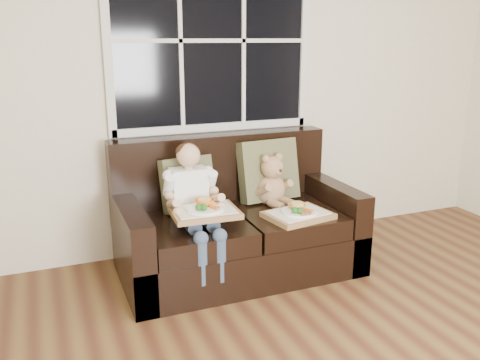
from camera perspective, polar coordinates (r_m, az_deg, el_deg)
name	(u,v)px	position (r m, az deg, el deg)	size (l,w,h in m)	color
window_back	(212,41)	(3.97, -3.14, 15.36)	(1.62, 0.04, 1.37)	black
loveseat	(235,228)	(3.78, -0.56, -5.42)	(1.70, 0.92, 0.96)	black
pillow_left	(188,184)	(3.72, -5.91, -0.42)	(0.41, 0.24, 0.40)	#5D623D
pillow_right	(268,170)	(3.93, 3.19, 1.11)	(0.49, 0.25, 0.48)	#5D623D
child	(193,196)	(3.46, -5.29, -1.81)	(0.36, 0.59, 0.82)	white
teddy_bear	(272,183)	(3.84, 3.59, -0.38)	(0.27, 0.32, 0.40)	tan
tray_left	(205,211)	(3.35, -3.98, -3.44)	(0.45, 0.35, 0.10)	#A17E48
tray_right	(298,214)	(3.59, 6.56, -3.79)	(0.49, 0.40, 0.10)	#A17E48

